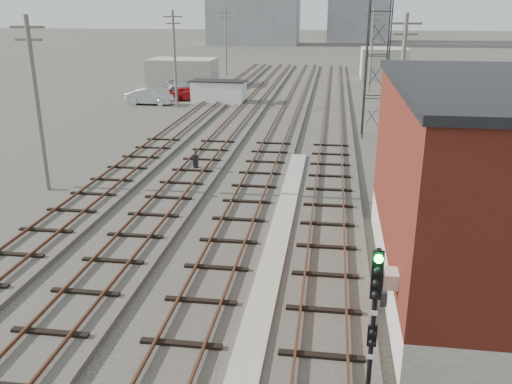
% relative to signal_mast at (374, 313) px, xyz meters
% --- Properties ---
extents(ground, '(320.00, 320.00, 0.00)m').
position_rel_signal_mast_xyz_m(ground, '(-3.70, 54.22, -2.44)').
color(ground, '#282621').
rests_on(ground, ground).
extents(track_right, '(3.20, 90.00, 0.39)m').
position_rel_signal_mast_xyz_m(track_right, '(-1.20, 33.22, -2.33)').
color(track_right, '#332D28').
rests_on(track_right, ground).
extents(track_mid_right, '(3.20, 90.00, 0.39)m').
position_rel_signal_mast_xyz_m(track_mid_right, '(-5.20, 33.22, -2.33)').
color(track_mid_right, '#332D28').
rests_on(track_mid_right, ground).
extents(track_mid_left, '(3.20, 90.00, 0.39)m').
position_rel_signal_mast_xyz_m(track_mid_left, '(-9.20, 33.22, -2.33)').
color(track_mid_left, '#332D28').
rests_on(track_mid_left, ground).
extents(track_left, '(3.20, 90.00, 0.39)m').
position_rel_signal_mast_xyz_m(track_left, '(-13.20, 33.22, -2.33)').
color(track_left, '#332D28').
rests_on(track_left, ground).
extents(platform_curb, '(0.90, 28.00, 0.26)m').
position_rel_signal_mast_xyz_m(platform_curb, '(-3.20, 8.22, -2.31)').
color(platform_curb, gray).
rests_on(platform_curb, ground).
extents(brick_building, '(6.54, 12.20, 7.22)m').
position_rel_signal_mast_xyz_m(brick_building, '(3.80, 6.21, 1.19)').
color(brick_building, gray).
rests_on(brick_building, ground).
extents(lattice_tower, '(1.60, 1.60, 15.00)m').
position_rel_signal_mast_xyz_m(lattice_tower, '(1.80, 29.22, 5.06)').
color(lattice_tower, black).
rests_on(lattice_tower, ground).
extents(utility_pole_left_a, '(1.80, 0.24, 9.00)m').
position_rel_signal_mast_xyz_m(utility_pole_left_a, '(-16.20, 14.22, 2.36)').
color(utility_pole_left_a, '#595147').
rests_on(utility_pole_left_a, ground).
extents(utility_pole_left_b, '(1.80, 0.24, 9.00)m').
position_rel_signal_mast_xyz_m(utility_pole_left_b, '(-16.20, 39.22, 2.36)').
color(utility_pole_left_b, '#595147').
rests_on(utility_pole_left_b, ground).
extents(utility_pole_left_c, '(1.80, 0.24, 9.00)m').
position_rel_signal_mast_xyz_m(utility_pole_left_c, '(-16.20, 64.22, 2.36)').
color(utility_pole_left_c, '#595147').
rests_on(utility_pole_left_c, ground).
extents(utility_pole_right_a, '(1.80, 0.24, 9.00)m').
position_rel_signal_mast_xyz_m(utility_pole_right_a, '(2.80, 22.22, 2.36)').
color(utility_pole_right_a, '#595147').
rests_on(utility_pole_right_a, ground).
extents(utility_pole_right_b, '(1.80, 0.24, 9.00)m').
position_rel_signal_mast_xyz_m(utility_pole_right_b, '(2.80, 52.22, 2.36)').
color(utility_pole_right_b, '#595147').
rests_on(utility_pole_right_b, ground).
extents(shed_left, '(8.00, 5.00, 3.20)m').
position_rel_signal_mast_xyz_m(shed_left, '(-19.70, 54.22, -0.84)').
color(shed_left, gray).
rests_on(shed_left, ground).
extents(shed_right, '(6.00, 6.00, 4.00)m').
position_rel_signal_mast_xyz_m(shed_right, '(5.30, 64.22, -0.44)').
color(shed_right, gray).
rests_on(shed_right, ground).
extents(signal_mast, '(0.40, 0.41, 4.13)m').
position_rel_signal_mast_xyz_m(signal_mast, '(0.00, 0.00, 0.00)').
color(signal_mast, gray).
rests_on(signal_mast, ground).
extents(switch_stand, '(0.28, 0.28, 1.17)m').
position_rel_signal_mast_xyz_m(switch_stand, '(-9.16, 18.73, -1.89)').
color(switch_stand, black).
rests_on(switch_stand, ground).
extents(site_trailer, '(5.58, 2.68, 2.30)m').
position_rel_signal_mast_xyz_m(site_trailer, '(-12.64, 42.03, -1.28)').
color(site_trailer, silver).
rests_on(site_trailer, ground).
extents(car_red, '(4.52, 2.74, 1.44)m').
position_rel_signal_mast_xyz_m(car_red, '(-16.08, 43.47, -1.72)').
color(car_red, maroon).
rests_on(car_red, ground).
extents(car_silver, '(4.74, 1.81, 1.54)m').
position_rel_signal_mast_xyz_m(car_silver, '(-19.29, 40.38, -1.67)').
color(car_silver, '#A7AAAE').
rests_on(car_silver, ground).
extents(car_grey, '(5.06, 3.31, 1.36)m').
position_rel_signal_mast_xyz_m(car_grey, '(-17.43, 47.90, -1.76)').
color(car_grey, slate).
rests_on(car_grey, ground).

